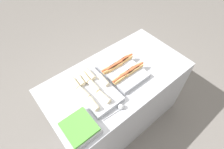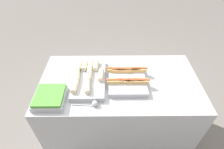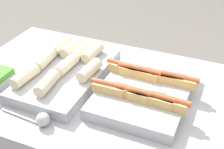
% 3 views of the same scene
% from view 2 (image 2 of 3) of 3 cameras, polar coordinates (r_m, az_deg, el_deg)
% --- Properties ---
extents(ground_plane, '(12.00, 12.00, 0.00)m').
position_cam_2_polar(ground_plane, '(2.43, 1.83, -17.59)').
color(ground_plane, slate).
extents(counter, '(1.55, 0.82, 0.91)m').
position_cam_2_polar(counter, '(2.05, 2.11, -11.16)').
color(counter, '#A8AAB2').
rests_on(counter, ground_plane).
extents(tray_hotdogs, '(0.40, 0.45, 0.10)m').
position_cam_2_polar(tray_hotdogs, '(1.68, 4.93, -0.96)').
color(tray_hotdogs, '#A8AAB2').
rests_on(tray_hotdogs, counter).
extents(tray_wraps, '(0.30, 0.53, 0.10)m').
position_cam_2_polar(tray_wraps, '(1.69, -7.64, -0.87)').
color(tray_wraps, '#A8AAB2').
rests_on(tray_wraps, counter).
extents(tray_side_front, '(0.26, 0.28, 0.07)m').
position_cam_2_polar(tray_side_front, '(1.60, -19.59, -6.98)').
color(tray_side_front, '#A8AAB2').
rests_on(tray_side_front, counter).
extents(serving_spoon_near, '(0.22, 0.05, 0.05)m').
position_cam_2_polar(serving_spoon_near, '(1.49, -6.07, -9.46)').
color(serving_spoon_near, '#B2B5BA').
rests_on(serving_spoon_near, counter).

